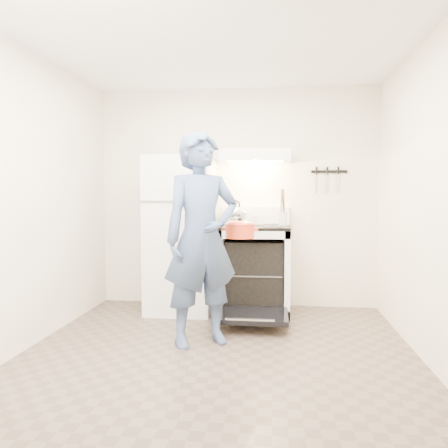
% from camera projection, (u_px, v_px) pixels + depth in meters
% --- Properties ---
extents(floor, '(3.60, 3.60, 0.00)m').
position_uv_depth(floor, '(215.00, 361.00, 3.37)').
color(floor, brown).
rests_on(floor, ground).
extents(back_wall, '(3.20, 0.02, 2.50)m').
position_uv_depth(back_wall, '(236.00, 198.00, 5.07)').
color(back_wall, '#EEE7CA').
rests_on(back_wall, ground).
extents(refrigerator, '(0.70, 0.70, 1.70)m').
position_uv_depth(refrigerator, '(181.00, 234.00, 4.82)').
color(refrigerator, white).
rests_on(refrigerator, floor).
extents(stove_body, '(0.76, 0.65, 0.92)m').
position_uv_depth(stove_body, '(254.00, 271.00, 4.78)').
color(stove_body, white).
rests_on(stove_body, floor).
extents(cooktop, '(0.76, 0.65, 0.03)m').
position_uv_depth(cooktop, '(255.00, 227.00, 4.74)').
color(cooktop, black).
rests_on(cooktop, stove_body).
extents(backsplash, '(0.76, 0.07, 0.20)m').
position_uv_depth(backsplash, '(256.00, 216.00, 5.02)').
color(backsplash, white).
rests_on(backsplash, cooktop).
extents(oven_door, '(0.70, 0.54, 0.04)m').
position_uv_depth(oven_door, '(251.00, 315.00, 4.21)').
color(oven_door, black).
rests_on(oven_door, floor).
extents(oven_rack, '(0.60, 0.52, 0.01)m').
position_uv_depth(oven_rack, '(254.00, 272.00, 4.78)').
color(oven_rack, slate).
rests_on(oven_rack, stove_body).
extents(range_hood, '(0.76, 0.50, 0.12)m').
position_uv_depth(range_hood, '(255.00, 156.00, 4.77)').
color(range_hood, white).
rests_on(range_hood, back_wall).
extents(knife_strip, '(0.40, 0.02, 0.03)m').
position_uv_depth(knife_strip, '(329.00, 172.00, 4.91)').
color(knife_strip, black).
rests_on(knife_strip, back_wall).
extents(pizza_stone, '(0.31, 0.31, 0.02)m').
position_uv_depth(pizza_stone, '(254.00, 272.00, 4.74)').
color(pizza_stone, '#886045').
rests_on(pizza_stone, oven_rack).
extents(tea_kettle, '(0.23, 0.19, 0.28)m').
position_uv_depth(tea_kettle, '(235.00, 212.00, 4.98)').
color(tea_kettle, silver).
rests_on(tea_kettle, cooktop).
extents(utensil_jar, '(0.11, 0.11, 0.13)m').
position_uv_depth(utensil_jar, '(283.00, 219.00, 4.45)').
color(utensil_jar, silver).
rests_on(utensil_jar, cooktop).
extents(person, '(0.79, 0.71, 1.82)m').
position_uv_depth(person, '(202.00, 239.00, 3.73)').
color(person, '#364772').
rests_on(person, floor).
extents(dutch_oven, '(0.33, 0.26, 0.22)m').
position_uv_depth(dutch_oven, '(240.00, 231.00, 3.92)').
color(dutch_oven, red).
rests_on(dutch_oven, person).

